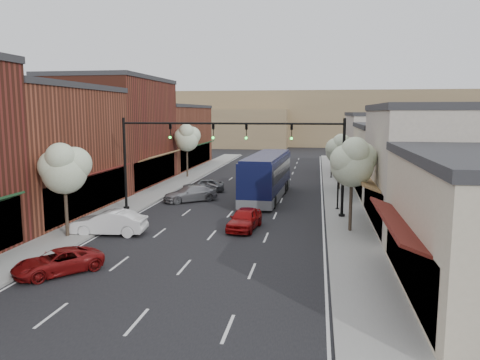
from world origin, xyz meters
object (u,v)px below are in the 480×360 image
at_px(signal_mast_left, 155,150).
at_px(coach_bus, 267,176).
at_px(signal_mast_right, 309,152).
at_px(lamp_post_far, 332,152).
at_px(tree_right_near, 353,161).
at_px(lamp_post_near, 338,171).
at_px(parked_car_b, 109,223).
at_px(tree_right_far, 340,149).
at_px(parked_car_a, 58,262).
at_px(tree_left_far, 187,137).
at_px(parked_car_c, 190,194).
at_px(parked_car_d, 203,185).
at_px(red_hatchback, 245,219).
at_px(tree_left_near, 64,167).

xyz_separation_m(signal_mast_left, coach_bus, (7.57, 6.90, -2.64)).
bearing_deg(signal_mast_right, lamp_post_far, 83.78).
relative_size(tree_right_near, lamp_post_near, 1.34).
bearing_deg(signal_mast_right, parked_car_b, -149.82).
distance_m(lamp_post_near, parked_car_b, 17.00).
relative_size(signal_mast_left, tree_right_far, 1.51).
distance_m(lamp_post_near, lamp_post_far, 17.50).
bearing_deg(parked_car_a, tree_left_far, 135.43).
bearing_deg(parked_car_c, parked_car_b, -47.04).
bearing_deg(tree_right_far, parked_car_d, -166.13).
relative_size(tree_right_near, coach_bus, 0.47).
bearing_deg(signal_mast_right, red_hatchback, -132.39).
distance_m(tree_right_far, coach_bus, 8.39).
bearing_deg(signal_mast_right, lamp_post_near, 48.95).
xyz_separation_m(signal_mast_right, lamp_post_near, (2.18, 2.50, -1.62)).
height_order(signal_mast_right, tree_right_near, signal_mast_right).
relative_size(tree_right_far, parked_car_b, 1.20).
bearing_deg(red_hatchback, signal_mast_left, 156.35).
relative_size(parked_car_a, parked_car_d, 1.03).
relative_size(tree_left_far, parked_car_a, 1.53).
distance_m(signal_mast_right, tree_left_far, 22.68).
relative_size(signal_mast_right, lamp_post_near, 1.85).
bearing_deg(tree_right_near, red_hatchback, -178.29).
bearing_deg(parked_car_a, signal_mast_right, 91.61).
bearing_deg(coach_bus, parked_car_d, 165.24).
bearing_deg(coach_bus, signal_mast_right, -59.18).
xyz_separation_m(parked_car_a, parked_car_b, (-0.71, 6.92, 0.19)).
height_order(lamp_post_far, red_hatchback, lamp_post_far).
xyz_separation_m(coach_bus, parked_car_b, (-8.15, -13.78, -1.23)).
height_order(tree_right_far, parked_car_a, tree_right_far).
xyz_separation_m(lamp_post_near, coach_bus, (-5.85, 4.40, -1.03)).
bearing_deg(parked_car_b, lamp_post_near, 118.73).
xyz_separation_m(tree_right_near, parked_car_d, (-12.55, 12.90, -3.79)).
relative_size(signal_mast_left, parked_car_c, 1.80).
bearing_deg(lamp_post_near, parked_car_b, -146.19).
distance_m(signal_mast_right, lamp_post_near, 3.69).
xyz_separation_m(tree_right_far, red_hatchback, (-6.61, -16.20, -3.30)).
bearing_deg(parked_car_c, parked_car_a, -41.00).
height_order(tree_right_near, lamp_post_near, tree_right_near).
height_order(tree_right_near, parked_car_c, tree_right_near).
xyz_separation_m(tree_left_near, lamp_post_far, (16.05, 28.06, -1.22)).
xyz_separation_m(lamp_post_far, parked_car_a, (-13.29, -33.80, -2.45)).
height_order(parked_car_a, parked_car_b, parked_car_b).
bearing_deg(lamp_post_far, tree_left_far, -172.70).
distance_m(signal_mast_right, parked_car_a, 18.17).
bearing_deg(tree_right_near, tree_right_far, 90.00).
bearing_deg(tree_right_far, parked_car_b, -127.70).
xyz_separation_m(tree_right_far, lamp_post_near, (-0.55, -9.44, -0.99)).
relative_size(signal_mast_right, tree_right_far, 1.51).
bearing_deg(lamp_post_far, coach_bus, -114.07).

